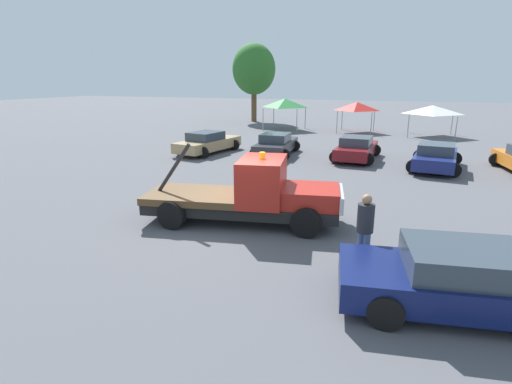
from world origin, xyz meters
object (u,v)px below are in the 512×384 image
object	(u,v)px
person_near_truck	(365,225)
parked_car_navy	(436,157)
tow_truck	(253,195)
canopy_tent_red	(357,106)
canopy_tent_green	(285,103)
parked_car_tan	(208,143)
parked_car_charcoal	(276,145)
foreground_car	(473,281)
tree_left	(254,69)
parked_car_maroon	(356,148)
canopy_tent_white	(433,110)

from	to	relation	value
person_near_truck	parked_car_navy	xyz separation A→B (m)	(2.30, 12.61, -0.41)
parked_car_navy	tow_truck	bearing A→B (deg)	157.33
tow_truck	canopy_tent_red	bearing A→B (deg)	78.81
tow_truck	canopy_tent_green	bearing A→B (deg)	93.50
person_near_truck	parked_car_tan	distance (m)	16.69
canopy_tent_red	parked_car_charcoal	bearing A→B (deg)	-103.59
foreground_car	tree_left	distance (m)	37.78
person_near_truck	canopy_tent_green	size ratio (longest dim) A/B	0.58
parked_car_tan	canopy_tent_green	bearing A→B (deg)	5.14
tow_truck	parked_car_tan	size ratio (longest dim) A/B	1.26
parked_car_maroon	canopy_tent_red	bearing A→B (deg)	9.67
parked_car_tan	parked_car_charcoal	xyz separation A→B (m)	(4.23, 0.75, -0.00)
tow_truck	tree_left	size ratio (longest dim) A/B	0.79
parked_car_maroon	foreground_car	bearing A→B (deg)	-162.48
parked_car_tan	parked_car_maroon	bearing A→B (deg)	-73.41
tow_truck	person_near_truck	xyz separation A→B (m)	(3.63, -1.93, 0.14)
parked_car_navy	canopy_tent_red	distance (m)	15.15
tow_truck	canopy_tent_green	world-z (taller)	canopy_tent_green
tow_truck	canopy_tent_green	distance (m)	24.81
parked_car_maroon	canopy_tent_red	size ratio (longest dim) A/B	1.60
foreground_car	parked_car_navy	bearing A→B (deg)	80.25
parked_car_charcoal	canopy_tent_white	distance (m)	15.54
person_near_truck	parked_car_navy	bearing A→B (deg)	-143.40
canopy_tent_white	parked_car_maroon	bearing A→B (deg)	-110.01
tow_truck	canopy_tent_white	world-z (taller)	tow_truck
foreground_car	person_near_truck	xyz separation A→B (m)	(-2.21, 1.34, 0.40)
foreground_car	person_near_truck	bearing A→B (deg)	139.36
parked_car_charcoal	canopy_tent_red	bearing A→B (deg)	-17.40
foreground_car	person_near_truck	size ratio (longest dim) A/B	2.99
parked_car_tan	canopy_tent_green	world-z (taller)	canopy_tent_green
parked_car_charcoal	person_near_truck	bearing A→B (deg)	-157.97
canopy_tent_red	tree_left	world-z (taller)	tree_left
parked_car_tan	tree_left	world-z (taller)	tree_left
foreground_car	parked_car_maroon	size ratio (longest dim) A/B	1.18
parked_car_navy	person_near_truck	bearing A→B (deg)	176.03
canopy_tent_green	canopy_tent_white	distance (m)	12.29
parked_car_charcoal	canopy_tent_green	bearing A→B (deg)	10.31
foreground_car	tree_left	world-z (taller)	tree_left
tree_left	parked_car_maroon	bearing A→B (deg)	-54.19
person_near_truck	parked_car_tan	world-z (taller)	person_near_truck
canopy_tent_green	canopy_tent_red	size ratio (longest dim) A/B	1.09
tow_truck	canopy_tent_white	size ratio (longest dim) A/B	1.86
foreground_car	canopy_tent_green	size ratio (longest dim) A/B	1.73
person_near_truck	parked_car_charcoal	xyz separation A→B (m)	(-6.54, 13.50, -0.41)
parked_car_charcoal	tree_left	size ratio (longest dim) A/B	0.59
foreground_car	parked_car_maroon	world-z (taller)	same
tow_truck	canopy_tent_white	bearing A→B (deg)	64.82
parked_car_charcoal	canopy_tent_green	size ratio (longest dim) A/B	1.53
foreground_car	canopy_tent_white	distance (m)	27.35
tow_truck	foreground_car	size ratio (longest dim) A/B	1.18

